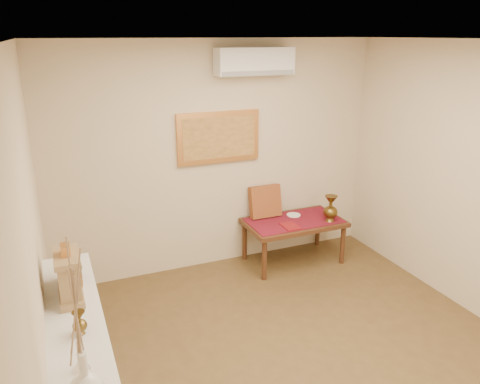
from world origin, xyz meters
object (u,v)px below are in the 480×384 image
white_vase (79,335)px  brass_urn_tall (331,206)px  display_ledge (82,383)px  mantel_clock (69,276)px  wooden_chest (70,267)px  low_table (294,226)px

white_vase → brass_urn_tall: white_vase is taller
display_ledge → white_vase: bearing=-89.5°
white_vase → mantel_clock: size_ratio=2.36×
wooden_chest → white_vase: bearing=-90.5°
white_vase → wooden_chest: (0.01, 1.43, -0.36)m
white_vase → wooden_chest: 1.47m
white_vase → low_table: (2.67, 2.76, -0.98)m
brass_urn_tall → mantel_clock: bearing=-155.6°
mantel_clock → low_table: (2.67, 1.58, -0.67)m
display_ledge → low_table: 3.27m
white_vase → display_ledge: (-0.01, 0.88, -0.97)m
wooden_chest → low_table: 3.04m
white_vase → wooden_chest: bearing=89.5°
wooden_chest → low_table: size_ratio=0.20×
white_vase → wooden_chest: size_ratio=3.96×
white_vase → mantel_clock: white_vase is taller
brass_urn_tall → wooden_chest: bearing=-159.4°
mantel_clock → display_ledge: bearing=-91.4°
white_vase → low_table: size_ratio=0.81×
low_table → display_ledge: bearing=-144.9°
brass_urn_tall → mantel_clock: mantel_clock is taller
mantel_clock → wooden_chest: (0.01, 0.24, -0.05)m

